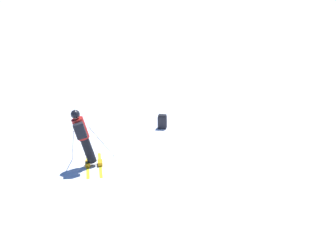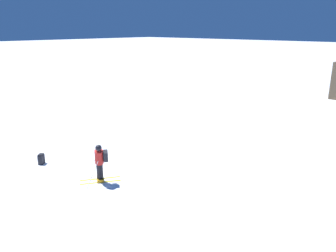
{
  "view_description": "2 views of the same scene",
  "coord_description": "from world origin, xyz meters",
  "views": [
    {
      "loc": [
        8.36,
        10.49,
        6.04
      ],
      "look_at": [
        0.59,
        2.25,
        1.65
      ],
      "focal_mm": 50.0,
      "sensor_mm": 36.0,
      "label": 1
    },
    {
      "loc": [
        12.09,
        -7.31,
        6.21
      ],
      "look_at": [
        1.57,
        4.11,
        1.52
      ],
      "focal_mm": 35.0,
      "sensor_mm": 36.0,
      "label": 2
    }
  ],
  "objects": [
    {
      "name": "skier",
      "position": [
        1.69,
        -0.12,
        0.98
      ],
      "size": [
        1.49,
        1.65,
        1.79
      ],
      "rotation": [
        0.0,
        0.0,
        -0.59
      ],
      "color": "yellow",
      "rests_on": "ground"
    },
    {
      "name": "spare_backpack",
      "position": [
        -2.03,
        -0.83,
        0.24
      ],
      "size": [
        0.36,
        0.37,
        0.5
      ],
      "rotation": [
        0.0,
        0.0,
        5.38
      ],
      "color": "black",
      "rests_on": "ground"
    },
    {
      "name": "ground_plane",
      "position": [
        0.0,
        0.0,
        0.0
      ],
      "size": [
        300.0,
        300.0,
        0.0
      ],
      "primitive_type": "plane",
      "color": "white"
    }
  ]
}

